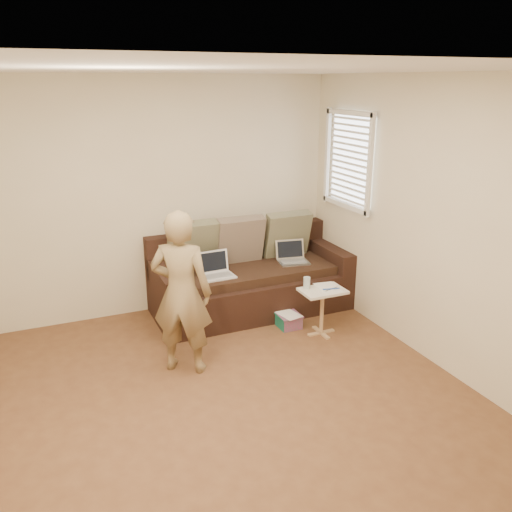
% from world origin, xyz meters
% --- Properties ---
extents(floor, '(4.50, 4.50, 0.00)m').
position_xyz_m(floor, '(0.00, 0.00, 0.00)').
color(floor, brown).
rests_on(floor, ground).
extents(ceiling, '(4.50, 4.50, 0.00)m').
position_xyz_m(ceiling, '(0.00, 0.00, 2.60)').
color(ceiling, white).
rests_on(ceiling, wall_back).
extents(wall_back, '(4.00, 0.00, 4.00)m').
position_xyz_m(wall_back, '(0.00, 2.25, 1.30)').
color(wall_back, beige).
rests_on(wall_back, ground).
extents(wall_front, '(4.00, 0.00, 4.00)m').
position_xyz_m(wall_front, '(0.00, -2.25, 1.30)').
color(wall_front, beige).
rests_on(wall_front, ground).
extents(wall_right, '(0.00, 4.50, 4.50)m').
position_xyz_m(wall_right, '(2.00, 0.00, 1.30)').
color(wall_right, beige).
rests_on(wall_right, ground).
extents(window_blinds, '(0.12, 0.88, 1.08)m').
position_xyz_m(window_blinds, '(1.95, 1.50, 1.70)').
color(window_blinds, white).
rests_on(window_blinds, wall_right).
extents(sofa, '(2.20, 0.95, 0.85)m').
position_xyz_m(sofa, '(0.90, 1.77, 0.42)').
color(sofa, black).
rests_on(sofa, ground).
extents(pillow_left, '(0.55, 0.29, 0.57)m').
position_xyz_m(pillow_left, '(0.30, 2.02, 0.79)').
color(pillow_left, '#6A6A4E').
rests_on(pillow_left, sofa).
extents(pillow_mid, '(0.55, 0.27, 0.57)m').
position_xyz_m(pillow_mid, '(0.85, 1.98, 0.79)').
color(pillow_mid, '#6C594D').
rests_on(pillow_mid, sofa).
extents(pillow_right, '(0.55, 0.28, 0.57)m').
position_xyz_m(pillow_right, '(1.45, 1.97, 0.79)').
color(pillow_right, '#6A6A4E').
rests_on(pillow_right, sofa).
extents(laptop_silver, '(0.38, 0.30, 0.23)m').
position_xyz_m(laptop_silver, '(1.41, 1.71, 0.52)').
color(laptop_silver, '#B7BABC').
rests_on(laptop_silver, sofa).
extents(laptop_white, '(0.37, 0.28, 0.26)m').
position_xyz_m(laptop_white, '(0.45, 1.62, 0.52)').
color(laptop_white, white).
rests_on(laptop_white, sofa).
extents(person, '(0.66, 0.61, 1.51)m').
position_xyz_m(person, '(-0.18, 0.80, 0.75)').
color(person, olive).
rests_on(person, ground).
extents(side_table, '(0.45, 0.32, 0.50)m').
position_xyz_m(side_table, '(1.33, 0.91, 0.25)').
color(side_table, silver).
rests_on(side_table, ground).
extents(drinking_glass, '(0.07, 0.07, 0.12)m').
position_xyz_m(drinking_glass, '(1.20, 1.01, 0.56)').
color(drinking_glass, silver).
rests_on(drinking_glass, side_table).
extents(scissors, '(0.19, 0.12, 0.02)m').
position_xyz_m(scissors, '(1.41, 0.88, 0.50)').
color(scissors, silver).
rests_on(scissors, side_table).
extents(paper_on_table, '(0.25, 0.33, 0.00)m').
position_xyz_m(paper_on_table, '(1.41, 0.94, 0.50)').
color(paper_on_table, white).
rests_on(paper_on_table, side_table).
extents(striped_box, '(0.24, 0.24, 0.15)m').
position_xyz_m(striped_box, '(1.09, 1.18, 0.08)').
color(striped_box, '#DA207C').
rests_on(striped_box, ground).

